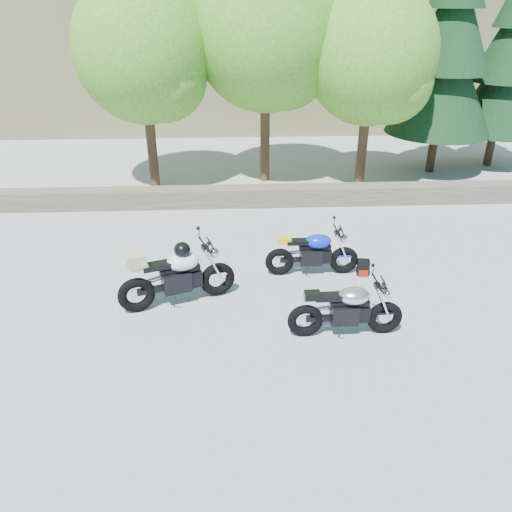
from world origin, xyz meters
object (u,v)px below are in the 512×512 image
(silver_bike, at_px, (347,310))
(backpack, at_px, (363,268))
(white_bike, at_px, (177,275))
(blue_bike, at_px, (313,253))

(silver_bike, bearing_deg, backpack, 67.41)
(white_bike, bearing_deg, backpack, -5.36)
(blue_bike, bearing_deg, white_bike, -159.73)
(silver_bike, distance_m, backpack, 2.15)
(blue_bike, xyz_separation_m, backpack, (1.02, -0.09, -0.30))
(white_bike, distance_m, blue_bike, 2.79)
(backpack, bearing_deg, silver_bike, -104.80)
(backpack, bearing_deg, white_bike, -159.67)
(blue_bike, bearing_deg, backpack, -5.37)
(white_bike, bearing_deg, silver_bike, -40.14)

